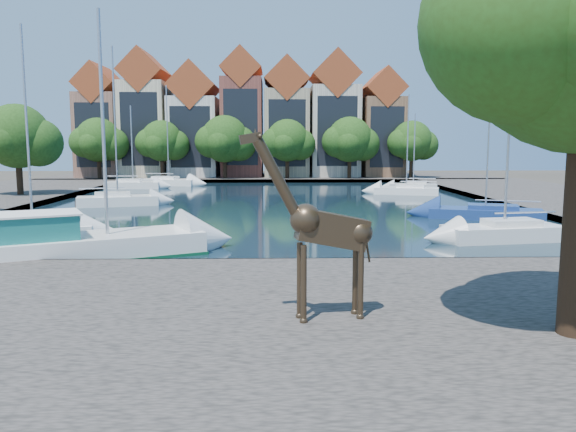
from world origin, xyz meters
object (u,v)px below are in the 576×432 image
motorsailer (69,241)px  sailboat_left_a (33,229)px  sailboat_right_a (504,229)px  giraffe_statue (322,229)px

motorsailer → sailboat_left_a: sailboat_left_a is taller
motorsailer → sailboat_right_a: (20.32, 4.22, -0.21)m
giraffe_statue → sailboat_right_a: 17.39m
sailboat_left_a → sailboat_right_a: (24.00, -0.87, 0.03)m
motorsailer → sailboat_left_a: size_ratio=1.00×
sailboat_left_a → sailboat_right_a: sailboat_left_a is taller
sailboat_right_a → sailboat_left_a: bearing=177.9°
motorsailer → giraffe_statue: bearing=-43.9°
giraffe_statue → sailboat_left_a: (-13.60, 14.64, -2.20)m
giraffe_statue → sailboat_right_a: size_ratio=0.47×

